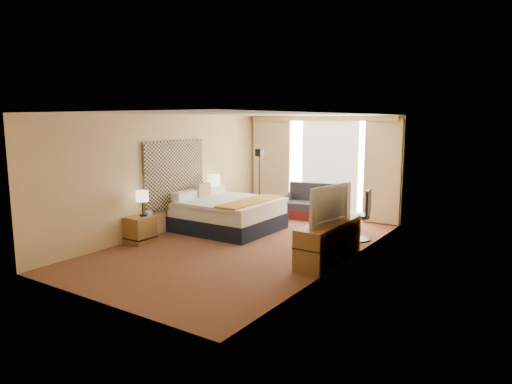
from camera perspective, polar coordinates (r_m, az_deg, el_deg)
The scene contains 21 objects.
floor at distance 9.24m, azimuth -1.40°, elevation -6.63°, with size 4.20×7.00×0.02m, color #512017.
ceiling at distance 8.89m, azimuth -1.47°, elevation 9.72°, with size 4.20×7.00×0.02m, color silver.
wall_back at distance 11.99m, azimuth 8.21°, elevation 3.23°, with size 4.20×0.02×2.60m, color tan.
wall_front at distance 6.46m, azimuth -19.52°, elevation -2.14°, with size 4.20×0.02×2.60m, color tan.
wall_left at distance 10.31m, azimuth -11.05°, elevation 2.22°, with size 0.02×7.00×2.60m, color tan.
wall_right at distance 7.97m, azimuth 11.04°, elevation 0.25°, with size 0.02×7.00×2.60m, color tan.
headboard at distance 10.43m, azimuth -10.12°, elevation 2.22°, with size 0.06×1.85×1.50m, color black.
nightstand_left at distance 9.61m, azimuth -14.28°, elevation -4.59°, with size 0.45×0.52×0.55m, color olive.
nightstand_right at distance 11.39m, azimuth -4.95°, elevation -2.22°, with size 0.45×0.52×0.55m, color olive.
media_dresser at distance 8.27m, azimuth 9.10°, elevation -6.10°, with size 0.50×1.80×0.70m, color olive.
window at distance 11.86m, azimuth 9.24°, elevation 3.24°, with size 2.30×0.02×2.30m, color white.
curtains at distance 11.88m, azimuth 7.97°, elevation 3.71°, with size 4.12×0.19×2.56m.
bed at distance 10.42m, azimuth -3.52°, elevation -2.73°, with size 2.08×1.90×1.01m.
loveseat at distance 11.75m, azimuth 6.90°, elevation -1.85°, with size 1.50×0.97×0.87m.
floor_lamp at distance 11.51m, azimuth 0.44°, elevation 2.83°, with size 0.22×0.22×1.77m.
desk_chair at distance 9.74m, azimuth 13.04°, elevation -3.15°, with size 0.52×0.52×1.07m.
lamp_left at distance 9.48m, azimuth -14.05°, elevation -0.56°, with size 0.25×0.25×0.53m.
lamp_right at distance 11.24m, azimuth -5.26°, elevation 1.48°, with size 0.29×0.29×0.61m.
tissue_box at distance 9.57m, azimuth -13.33°, elevation -2.62°, with size 0.11×0.11×0.10m, color #80A9C6.
telephone at distance 11.16m, azimuth -4.82°, elevation -0.83°, with size 0.19×0.15×0.08m, color black.
television at distance 8.06m, azimuth 8.64°, elevation -1.46°, with size 1.18×0.15×0.68m, color black.
Camera 1 is at (5.10, -7.29, 2.49)m, focal length 32.00 mm.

